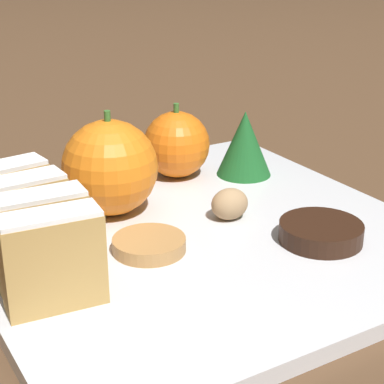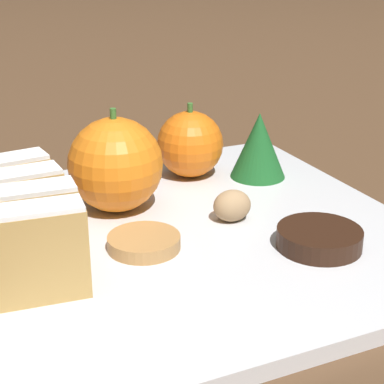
{
  "view_description": "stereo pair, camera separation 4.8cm",
  "coord_description": "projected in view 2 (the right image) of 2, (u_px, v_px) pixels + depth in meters",
  "views": [
    {
      "loc": [
        -0.23,
        -0.39,
        0.22
      ],
      "look_at": [
        0.0,
        0.0,
        0.04
      ],
      "focal_mm": 60.0,
      "sensor_mm": 36.0,
      "label": 1
    },
    {
      "loc": [
        -0.19,
        -0.41,
        0.22
      ],
      "look_at": [
        0.0,
        0.0,
        0.04
      ],
      "focal_mm": 60.0,
      "sensor_mm": 36.0,
      "label": 2
    }
  ],
  "objects": [
    {
      "name": "ground_plane",
      "position": [
        192.0,
        242.0,
        0.5
      ],
      "size": [
        6.0,
        6.0,
        0.0
      ],
      "primitive_type": "plane",
      "color": "#513823"
    },
    {
      "name": "serving_platter",
      "position": [
        192.0,
        235.0,
        0.5
      ],
      "size": [
        0.33,
        0.34,
        0.01
      ],
      "color": "silver",
      "rests_on": "ground_plane"
    },
    {
      "name": "stollen_slice_front",
      "position": [
        38.0,
        253.0,
        0.39
      ],
      "size": [
        0.06,
        0.03,
        0.06
      ],
      "color": "tan",
      "rests_on": "serving_platter"
    },
    {
      "name": "stollen_slice_second",
      "position": [
        32.0,
        231.0,
        0.42
      ],
      "size": [
        0.06,
        0.03,
        0.06
      ],
      "color": "tan",
      "rests_on": "serving_platter"
    },
    {
      "name": "stollen_slice_third",
      "position": [
        20.0,
        213.0,
        0.45
      ],
      "size": [
        0.06,
        0.03,
        0.06
      ],
      "color": "tan",
      "rests_on": "serving_platter"
    },
    {
      "name": "stollen_slice_fourth",
      "position": [
        9.0,
        197.0,
        0.47
      ],
      "size": [
        0.06,
        0.03,
        0.06
      ],
      "color": "tan",
      "rests_on": "serving_platter"
    },
    {
      "name": "orange_near",
      "position": [
        115.0,
        165.0,
        0.52
      ],
      "size": [
        0.08,
        0.08,
        0.09
      ],
      "color": "orange",
      "rests_on": "serving_platter"
    },
    {
      "name": "orange_far",
      "position": [
        190.0,
        144.0,
        0.59
      ],
      "size": [
        0.06,
        0.06,
        0.07
      ],
      "color": "orange",
      "rests_on": "serving_platter"
    },
    {
      "name": "walnut",
      "position": [
        233.0,
        206.0,
        0.5
      ],
      "size": [
        0.03,
        0.03,
        0.03
      ],
      "color": "tan",
      "rests_on": "serving_platter"
    },
    {
      "name": "chocolate_cookie",
      "position": [
        319.0,
        238.0,
        0.46
      ],
      "size": [
        0.06,
        0.06,
        0.01
      ],
      "color": "black",
      "rests_on": "serving_platter"
    },
    {
      "name": "gingerbread_cookie",
      "position": [
        144.0,
        242.0,
        0.46
      ],
      "size": [
        0.05,
        0.05,
        0.01
      ],
      "color": "#B27F47",
      "rests_on": "serving_platter"
    },
    {
      "name": "evergreen_sprig",
      "position": [
        259.0,
        145.0,
        0.59
      ],
      "size": [
        0.05,
        0.05,
        0.06
      ],
      "color": "#195623",
      "rests_on": "serving_platter"
    }
  ]
}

